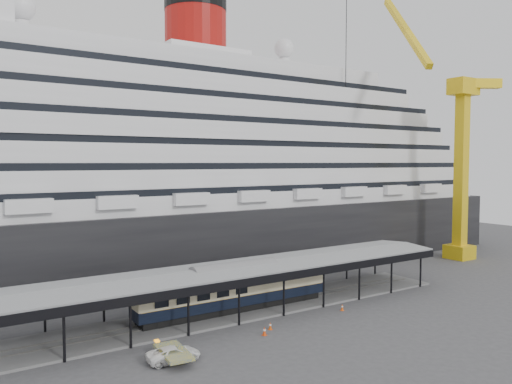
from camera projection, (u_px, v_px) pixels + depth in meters
ground at (267, 323)px, 52.55m from camera, size 200.00×200.00×0.00m
cruise_ship at (151, 153)px, 78.10m from camera, size 130.00×30.00×43.90m
platform_canopy at (242, 290)px, 56.57m from camera, size 56.00×9.18×5.30m
crane_yellow at (456, 144)px, 86.09m from camera, size 23.83×18.78×47.60m
port_truck at (174, 354)px, 42.28m from camera, size 4.75×2.50×1.27m
pullman_carriage at (235, 288)px, 56.02m from camera, size 23.46×3.30×23.00m
traffic_cone_left at (270, 326)px, 50.32m from camera, size 0.52×0.52×0.78m
traffic_cone_mid at (264, 331)px, 48.66m from camera, size 0.51×0.51×0.85m
traffic_cone_right at (342, 307)px, 56.81m from camera, size 0.49×0.49×0.75m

